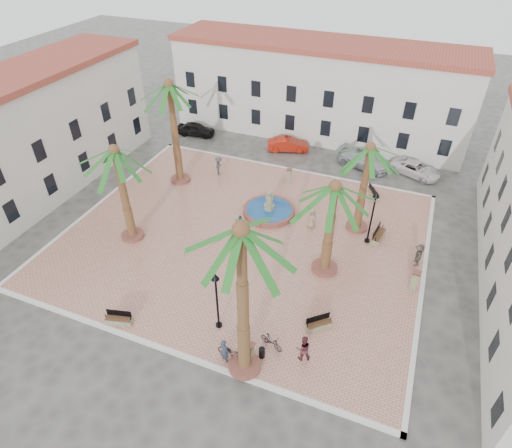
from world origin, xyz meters
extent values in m
plane|color=#56544F|center=(0.00, 0.00, 0.00)|extent=(120.00, 120.00, 0.00)
cube|color=tan|center=(0.00, 0.00, 0.07)|extent=(26.00, 22.00, 0.15)
cube|color=silver|center=(0.00, 11.00, 0.08)|extent=(26.30, 0.30, 0.16)
cube|color=silver|center=(0.00, -11.00, 0.08)|extent=(26.30, 0.30, 0.16)
cube|color=silver|center=(13.00, 0.00, 0.08)|extent=(0.30, 22.30, 0.16)
cube|color=silver|center=(-13.00, 0.00, 0.08)|extent=(0.30, 22.30, 0.16)
cube|color=silver|center=(0.00, 20.00, 4.50)|extent=(30.00, 7.00, 9.00)
cube|color=#A74434|center=(0.00, 20.00, 9.25)|extent=(30.40, 7.40, 0.50)
cube|color=black|center=(-13.12, 16.52, 2.20)|extent=(1.00, 0.12, 1.60)
cube|color=black|center=(-9.38, 16.52, 2.20)|extent=(1.00, 0.12, 1.60)
cube|color=black|center=(-5.62, 16.52, 2.20)|extent=(1.00, 0.12, 1.60)
cube|color=black|center=(-1.88, 16.52, 2.20)|extent=(1.00, 0.12, 1.60)
cube|color=black|center=(1.88, 16.52, 2.20)|extent=(1.00, 0.12, 1.60)
cube|color=black|center=(5.62, 16.52, 2.20)|extent=(1.00, 0.12, 1.60)
cube|color=black|center=(9.38, 16.52, 2.20)|extent=(1.00, 0.12, 1.60)
cube|color=black|center=(13.12, 16.52, 2.20)|extent=(1.00, 0.12, 1.60)
cube|color=black|center=(-13.12, 16.52, 5.20)|extent=(1.00, 0.12, 1.60)
cube|color=black|center=(-9.38, 16.52, 5.20)|extent=(1.00, 0.12, 1.60)
cube|color=black|center=(-5.62, 16.52, 5.20)|extent=(1.00, 0.12, 1.60)
cube|color=black|center=(-1.88, 16.52, 5.20)|extent=(1.00, 0.12, 1.60)
cube|color=black|center=(1.88, 16.52, 5.20)|extent=(1.00, 0.12, 1.60)
cube|color=black|center=(5.62, 16.52, 5.20)|extent=(1.00, 0.12, 1.60)
cube|color=black|center=(9.38, 16.52, 5.20)|extent=(1.00, 0.12, 1.60)
cube|color=black|center=(13.12, 16.52, 5.20)|extent=(1.00, 0.12, 1.60)
cube|color=black|center=(16.54, -9.49, 2.20)|extent=(0.12, 1.00, 1.60)
cube|color=black|center=(16.54, -5.77, 2.20)|extent=(0.12, 1.00, 1.60)
cube|color=black|center=(16.54, -2.06, 2.20)|extent=(0.12, 1.00, 1.60)
cube|color=black|center=(16.54, 1.65, 2.20)|extent=(0.12, 1.00, 1.60)
cube|color=black|center=(16.54, 5.37, 2.20)|extent=(0.12, 1.00, 1.60)
cube|color=black|center=(16.54, 9.08, 2.20)|extent=(0.12, 1.00, 1.60)
cube|color=black|center=(16.54, 12.80, 2.20)|extent=(0.12, 1.00, 1.60)
cube|color=black|center=(16.54, -2.06, 5.20)|extent=(0.12, 1.00, 1.60)
cube|color=black|center=(16.54, 1.65, 5.20)|extent=(0.12, 1.00, 1.60)
cube|color=black|center=(16.54, 5.37, 5.20)|extent=(0.12, 1.00, 1.60)
cube|color=black|center=(16.54, 9.08, 5.20)|extent=(0.12, 1.00, 1.60)
cube|color=black|center=(16.54, 12.80, 5.20)|extent=(0.12, 1.00, 1.60)
cube|color=silver|center=(-19.00, 0.00, 4.75)|extent=(6.00, 24.00, 9.50)
cube|color=#A74434|center=(-19.00, 0.00, 9.75)|extent=(6.40, 24.40, 0.50)
cube|color=black|center=(-16.02, -6.00, 2.20)|extent=(0.12, 1.00, 1.60)
cube|color=black|center=(-16.02, -2.00, 2.20)|extent=(0.12, 1.00, 1.60)
cube|color=black|center=(-16.02, 2.00, 2.20)|extent=(0.12, 1.00, 1.60)
cube|color=black|center=(-16.02, 6.00, 2.20)|extent=(0.12, 1.00, 1.60)
cube|color=black|center=(-16.02, 10.00, 2.20)|extent=(0.12, 1.00, 1.60)
cube|color=black|center=(-16.02, -2.00, 5.20)|extent=(0.12, 1.00, 1.60)
cube|color=black|center=(-16.02, 2.00, 5.20)|extent=(0.12, 1.00, 1.60)
cube|color=black|center=(-16.02, 6.00, 5.20)|extent=(0.12, 1.00, 1.60)
cube|color=black|center=(-16.02, 10.00, 5.20)|extent=(0.12, 1.00, 1.60)
cylinder|color=brown|center=(0.72, 3.53, 0.35)|extent=(4.21, 4.21, 0.40)
cylinder|color=#194C8C|center=(0.72, 3.53, 0.53)|extent=(3.71, 3.71, 0.06)
cylinder|color=gray|center=(0.72, 3.53, 0.55)|extent=(0.90, 0.90, 0.80)
cylinder|color=gray|center=(0.72, 3.53, 1.35)|extent=(0.60, 0.60, 1.20)
sphere|color=gray|center=(0.72, 3.53, 2.10)|extent=(0.44, 0.44, 0.44)
cylinder|color=brown|center=(-8.49, 5.30, 0.28)|extent=(1.78, 1.78, 0.27)
cylinder|color=brown|center=(-8.49, 5.30, 4.69)|extent=(0.58, 0.58, 8.55)
sphere|color=brown|center=(-8.49, 5.30, 8.96)|extent=(0.78, 0.78, 0.78)
cylinder|color=brown|center=(-7.76, -3.12, 0.28)|extent=(1.67, 1.67, 0.25)
cylinder|color=brown|center=(-7.76, -3.12, 3.92)|extent=(0.54, 0.54, 7.04)
sphere|color=brown|center=(-7.76, -3.12, 7.44)|extent=(0.73, 0.73, 0.73)
cylinder|color=brown|center=(4.50, -10.40, 0.28)|extent=(1.77, 1.77, 0.27)
cylinder|color=brown|center=(4.50, -10.40, 5.04)|extent=(0.58, 0.58, 9.25)
sphere|color=brown|center=(4.50, -10.40, 9.67)|extent=(0.78, 0.78, 0.78)
cylinder|color=brown|center=(6.57, -1.24, 0.28)|extent=(1.78, 1.78, 0.27)
cylinder|color=brown|center=(6.57, -1.24, 3.66)|extent=(0.58, 0.58, 6.48)
sphere|color=brown|center=(6.57, -1.24, 6.90)|extent=(0.78, 0.78, 0.78)
cylinder|color=brown|center=(7.70, 4.24, 0.27)|extent=(1.63, 1.63, 0.24)
cylinder|color=brown|center=(7.70, 4.24, 3.73)|extent=(0.53, 0.53, 6.67)
sphere|color=brown|center=(7.70, 4.24, 7.06)|extent=(0.71, 0.71, 0.71)
cube|color=gray|center=(-3.69, -10.40, 0.33)|extent=(1.71, 0.88, 0.36)
cube|color=#56351E|center=(-3.69, -10.40, 0.54)|extent=(1.61, 0.82, 0.05)
cube|color=black|center=(-3.74, -10.21, 0.79)|extent=(1.51, 0.42, 0.45)
cylinder|color=black|center=(-4.44, -10.59, 0.65)|extent=(0.05, 0.05, 0.27)
cylinder|color=black|center=(-2.95, -10.21, 0.65)|extent=(0.05, 0.05, 0.27)
cube|color=gray|center=(7.53, -6.29, 0.33)|extent=(1.54, 1.43, 0.36)
cube|color=#56351E|center=(7.53, -6.29, 0.54)|extent=(1.45, 1.34, 0.05)
cube|color=black|center=(7.40, -6.14, 0.78)|extent=(1.18, 1.03, 0.45)
cylinder|color=black|center=(6.96, -6.79, 0.64)|extent=(0.05, 0.05, 0.27)
cylinder|color=black|center=(8.11, -5.79, 0.64)|extent=(0.05, 0.05, 0.27)
cube|color=gray|center=(9.48, 3.46, 0.36)|extent=(0.84, 1.95, 0.42)
cube|color=#56351E|center=(9.48, 3.46, 0.60)|extent=(0.77, 1.84, 0.06)
cube|color=black|center=(9.26, 3.49, 0.88)|extent=(0.30, 1.77, 0.52)
cylinder|color=black|center=(9.36, 2.57, 0.73)|extent=(0.05, 0.05, 0.31)
cylinder|color=black|center=(9.61, 4.34, 0.73)|extent=(0.05, 0.05, 0.31)
cube|color=gray|center=(8.18, 9.25, 0.34)|extent=(1.27, 1.70, 0.37)
cube|color=#56351E|center=(8.18, 9.25, 0.55)|extent=(1.19, 1.60, 0.06)
cube|color=black|center=(8.01, 9.15, 0.80)|extent=(0.83, 1.39, 0.46)
cylinder|color=black|center=(8.58, 8.57, 0.66)|extent=(0.05, 0.05, 0.28)
cylinder|color=black|center=(7.79, 9.93, 0.66)|extent=(0.05, 0.05, 0.28)
cylinder|color=black|center=(1.97, -8.38, 0.24)|extent=(0.38, 0.38, 0.17)
cylinder|color=black|center=(1.97, -8.38, 2.18)|extent=(0.13, 0.13, 3.84)
cone|color=black|center=(1.97, -8.38, 4.25)|extent=(0.47, 0.47, 0.43)
sphere|color=beige|center=(1.97, -8.38, 4.09)|extent=(0.26, 0.26, 0.26)
cylinder|color=black|center=(8.76, 2.86, 0.24)|extent=(0.39, 0.39, 0.17)
cylinder|color=black|center=(8.76, 2.86, 2.22)|extent=(0.13, 0.13, 3.93)
cone|color=black|center=(8.76, 2.86, 4.35)|extent=(0.48, 0.48, 0.44)
sphere|color=beige|center=(8.76, 2.86, 4.19)|extent=(0.26, 0.26, 0.26)
cube|color=gray|center=(4.58, -9.84, 0.77)|extent=(0.41, 0.41, 1.23)
cube|color=brown|center=(4.58, -9.84, 1.43)|extent=(0.51, 0.51, 0.09)
cube|color=gray|center=(0.68, 8.72, 0.75)|extent=(0.43, 0.43, 1.21)
cube|color=brown|center=(0.68, 8.72, 1.40)|extent=(0.54, 0.54, 0.09)
cube|color=gray|center=(12.40, -0.88, 0.83)|extent=(0.46, 0.46, 1.37)
cube|color=brown|center=(12.40, -0.88, 1.57)|extent=(0.58, 0.58, 0.11)
cylinder|color=black|center=(5.13, -9.43, 0.49)|extent=(0.35, 0.35, 0.68)
imported|color=#2A3343|center=(3.32, -10.40, 0.99)|extent=(0.72, 0.62, 1.68)
imported|color=black|center=(3.65, -10.09, 0.62)|extent=(1.82, 0.68, 0.95)
imported|color=#58222B|center=(7.25, -8.67, 1.02)|extent=(1.04, 0.95, 1.74)
imported|color=black|center=(5.39, -8.62, 0.61)|extent=(1.58, 0.92, 0.92)
imported|color=#9C8567|center=(4.41, 3.00, 0.99)|extent=(0.98, 0.89, 1.68)
imported|color=#2A3A51|center=(-0.42, 0.31, 0.95)|extent=(1.00, 0.60, 1.60)
imported|color=#444448|center=(-5.68, 7.53, 1.05)|extent=(0.88, 1.26, 1.79)
imported|color=#6D6157|center=(12.40, 1.71, 1.00)|extent=(0.62, 1.61, 1.70)
imported|color=black|center=(-11.75, 14.35, 0.70)|extent=(4.27, 2.18, 1.39)
imported|color=#B0200F|center=(-1.37, 14.64, 0.68)|extent=(4.39, 2.68, 1.37)
imported|color=silver|center=(6.31, 14.14, 0.73)|extent=(5.38, 3.37, 1.45)
imported|color=silver|center=(11.07, 14.46, 0.62)|extent=(4.93, 3.58, 1.25)
camera|label=1|loc=(10.21, -22.98, 20.50)|focal=30.00mm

